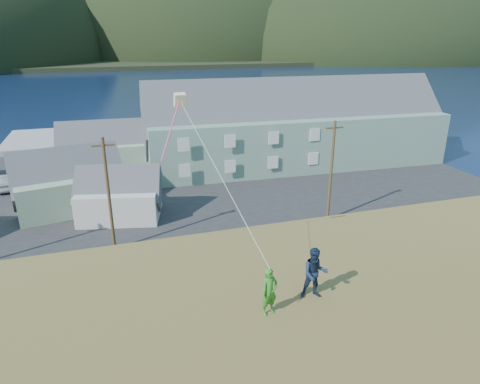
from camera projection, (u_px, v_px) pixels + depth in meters
name	position (u px, v px, depth m)	size (l,w,h in m)	color
ground	(180.00, 250.00, 32.96)	(900.00, 900.00, 0.00)	#0A1638
grass_strip	(185.00, 262.00, 31.16)	(110.00, 8.00, 0.10)	#4C3D19
waterfront_lot	(153.00, 181.00, 48.13)	(72.00, 36.00, 0.12)	#28282B
wharf	(97.00, 137.00, 66.85)	(26.00, 14.00, 0.90)	gray
far_shore	(104.00, 53.00, 327.45)	(900.00, 320.00, 2.00)	black
far_hills	(160.00, 54.00, 291.92)	(760.00, 265.00, 143.00)	black
lodge	(295.00, 125.00, 52.95)	(37.30, 11.97, 12.97)	slate
shed_palegreen_near	(69.00, 182.00, 39.89)	(10.72, 7.84, 7.09)	gray
shed_white	(119.00, 195.00, 37.87)	(8.25, 6.38, 5.85)	beige
shed_palegreen_far	(105.00, 147.00, 51.42)	(11.10, 6.67, 7.29)	gray
utility_poles	(148.00, 193.00, 32.20)	(29.33, 0.24, 8.87)	#47331E
parked_cars	(52.00, 174.00, 47.91)	(24.65, 13.76, 1.58)	#9A9A9E
kite_flyer_green	(269.00, 291.00, 13.58)	(0.59, 0.39, 1.62)	#2E7D22
kite_flyer_navy	(315.00, 273.00, 14.41)	(0.89, 0.69, 1.83)	#16233E
kite_rig	(179.00, 106.00, 17.12)	(1.36, 3.57, 8.09)	beige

